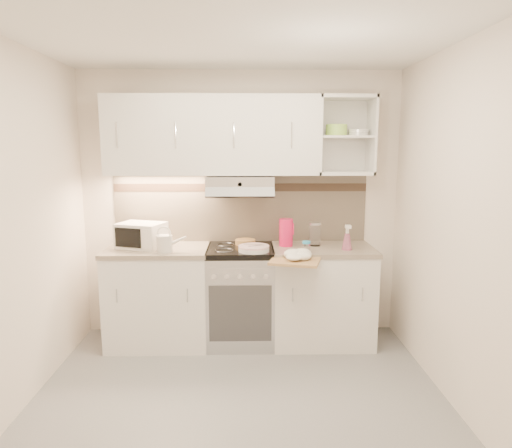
# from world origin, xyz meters

# --- Properties ---
(ground) EXTENTS (3.00, 3.00, 0.00)m
(ground) POSITION_xyz_m (0.00, 0.00, 0.00)
(ground) COLOR gray
(ground) RESTS_ON ground
(room_shell) EXTENTS (3.04, 2.84, 2.52)m
(room_shell) POSITION_xyz_m (0.00, 0.37, 1.63)
(room_shell) COLOR silver
(room_shell) RESTS_ON ground
(base_cabinet_left) EXTENTS (0.90, 0.60, 0.86)m
(base_cabinet_left) POSITION_xyz_m (-0.75, 1.10, 0.43)
(base_cabinet_left) COLOR white
(base_cabinet_left) RESTS_ON ground
(worktop_left) EXTENTS (0.92, 0.62, 0.04)m
(worktop_left) POSITION_xyz_m (-0.75, 1.10, 0.88)
(worktop_left) COLOR gray
(worktop_left) RESTS_ON base_cabinet_left
(base_cabinet_right) EXTENTS (0.90, 0.60, 0.86)m
(base_cabinet_right) POSITION_xyz_m (0.75, 1.10, 0.43)
(base_cabinet_right) COLOR white
(base_cabinet_right) RESTS_ON ground
(worktop_right) EXTENTS (0.92, 0.62, 0.04)m
(worktop_right) POSITION_xyz_m (0.75, 1.10, 0.88)
(worktop_right) COLOR gray
(worktop_right) RESTS_ON base_cabinet_right
(electric_range) EXTENTS (0.60, 0.60, 0.90)m
(electric_range) POSITION_xyz_m (0.00, 1.10, 0.45)
(electric_range) COLOR #B7B7BC
(electric_range) RESTS_ON ground
(microwave) EXTENTS (0.47, 0.41, 0.22)m
(microwave) POSITION_xyz_m (-0.90, 1.13, 1.01)
(microwave) COLOR white
(microwave) RESTS_ON worktop_left
(watering_can) EXTENTS (0.27, 0.14, 0.23)m
(watering_can) POSITION_xyz_m (-0.65, 0.93, 0.98)
(watering_can) COLOR silver
(watering_can) RESTS_ON worktop_left
(plate_stack) EXTENTS (0.27, 0.27, 0.06)m
(plate_stack) POSITION_xyz_m (0.12, 0.94, 0.93)
(plate_stack) COLOR white
(plate_stack) RESTS_ON electric_range
(bread_loaf) EXTENTS (0.19, 0.19, 0.05)m
(bread_loaf) POSITION_xyz_m (0.04, 1.23, 0.92)
(bread_loaf) COLOR #966035
(bread_loaf) RESTS_ON electric_range
(pink_pitcher) EXTENTS (0.13, 0.13, 0.25)m
(pink_pitcher) POSITION_xyz_m (0.42, 1.16, 1.03)
(pink_pitcher) COLOR #E2154E
(pink_pitcher) RESTS_ON worktop_right
(glass_jar) EXTENTS (0.11, 0.11, 0.22)m
(glass_jar) POSITION_xyz_m (0.69, 1.17, 1.01)
(glass_jar) COLOR silver
(glass_jar) RESTS_ON worktop_right
(spice_jar) EXTENTS (0.07, 0.07, 0.10)m
(spice_jar) POSITION_xyz_m (0.57, 0.88, 0.95)
(spice_jar) COLOR silver
(spice_jar) RESTS_ON worktop_right
(spray_bottle) EXTENTS (0.09, 0.09, 0.24)m
(spray_bottle) POSITION_xyz_m (0.95, 0.99, 0.99)
(spray_bottle) COLOR pink
(spray_bottle) RESTS_ON worktop_right
(cutting_board) EXTENTS (0.47, 0.45, 0.02)m
(cutting_board) POSITION_xyz_m (0.46, 0.72, 0.87)
(cutting_board) COLOR tan
(cutting_board) RESTS_ON base_cabinet_right
(dish_towel) EXTENTS (0.28, 0.24, 0.07)m
(dish_towel) POSITION_xyz_m (0.49, 0.73, 0.92)
(dish_towel) COLOR white
(dish_towel) RESTS_ON cutting_board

